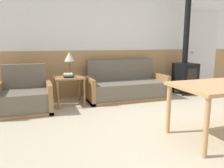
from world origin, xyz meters
TOP-DOWN VIEW (x-y plane):
  - ground_plane at (0.00, 0.00)m, footprint 16.00×16.00m
  - wall_back at (0.00, 2.63)m, footprint 7.20×0.06m
  - couch at (-0.12, 2.11)m, footprint 1.77×0.78m
  - armchair at (-2.22, 1.81)m, footprint 0.94×0.78m
  - side_table at (-1.39, 2.04)m, footprint 0.57×0.57m
  - table_lamp at (-1.35, 2.14)m, footprint 0.21×0.21m
  - book_stack at (-1.41, 1.94)m, footprint 0.22×0.17m
  - wood_stove at (1.44, 2.08)m, footprint 0.45×0.50m
  - entry_door at (2.33, 2.57)m, footprint 0.94×0.09m

SIDE VIEW (x-z plane):
  - ground_plane at x=0.00m, z-range 0.00..0.00m
  - armchair at x=-2.22m, z-range -0.17..0.67m
  - couch at x=-0.12m, z-range -0.18..0.68m
  - side_table at x=-1.39m, z-range 0.20..0.77m
  - book_stack at x=-1.41m, z-range 0.57..0.66m
  - wood_stove at x=1.44m, z-range -0.62..1.92m
  - table_lamp at x=-1.35m, z-range 0.70..1.19m
  - entry_door at x=2.33m, z-range 0.00..2.07m
  - wall_back at x=0.00m, z-range 0.00..2.70m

